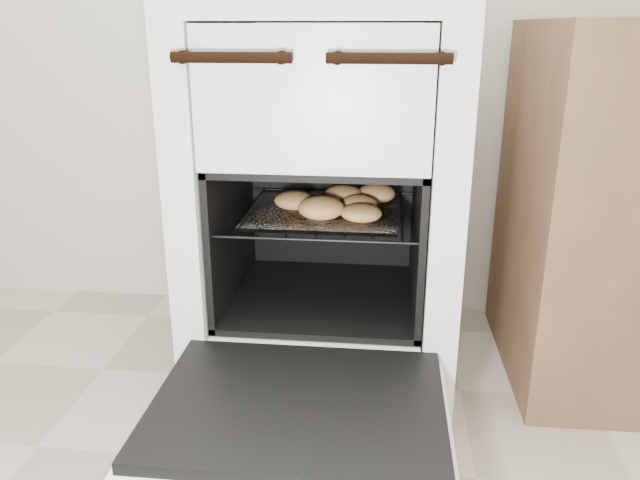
{
  "coord_description": "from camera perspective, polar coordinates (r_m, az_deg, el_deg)",
  "views": [
    {
      "loc": [
        0.12,
        -0.44,
        0.93
      ],
      "look_at": [
        -0.04,
        0.98,
        0.43
      ],
      "focal_mm": 35.0,
      "sensor_mm": 36.0,
      "label": 1
    }
  ],
  "objects": [
    {
      "name": "stove",
      "position": [
        1.64,
        0.6,
        3.57
      ],
      "size": [
        0.65,
        0.72,
        1.0
      ],
      "color": "silver",
      "rests_on": "ground"
    },
    {
      "name": "oven_door",
      "position": [
        1.26,
        -2.0,
        -15.24
      ],
      "size": [
        0.59,
        0.46,
        0.04
      ],
      "color": "black",
      "rests_on": "stove"
    },
    {
      "name": "oven_rack",
      "position": [
        1.58,
        0.34,
        2.53
      ],
      "size": [
        0.47,
        0.46,
        0.01
      ],
      "color": "black",
      "rests_on": "stove"
    },
    {
      "name": "foil_sheet",
      "position": [
        1.56,
        0.26,
        2.54
      ],
      "size": [
        0.37,
        0.33,
        0.01
      ],
      "primitive_type": "cube",
      "color": "silver",
      "rests_on": "oven_rack"
    },
    {
      "name": "baked_rolls",
      "position": [
        1.55,
        1.92,
        3.52
      ],
      "size": [
        0.34,
        0.31,
        0.05
      ],
      "color": "#E4A15B",
      "rests_on": "foil_sheet"
    }
  ]
}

